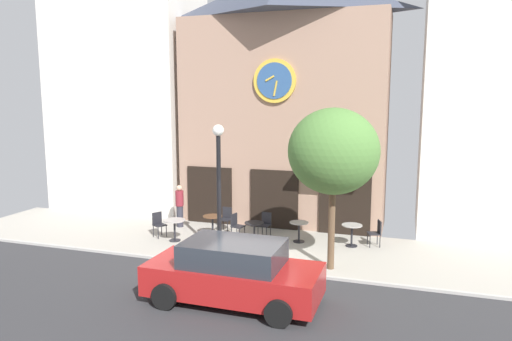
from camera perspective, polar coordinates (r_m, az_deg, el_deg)
ground_plane at (r=13.39m, az=-1.93°, el=-13.34°), size 24.21×11.04×0.13m
clock_building at (r=18.97m, az=3.31°, el=9.07°), size 8.16×3.64×9.97m
neighbor_building_left at (r=22.81m, az=-15.37°, el=10.42°), size 6.45×3.87×11.64m
street_lamp at (r=14.86m, az=-4.54°, el=-2.41°), size 0.36×0.36×4.22m
street_tree at (r=13.60m, az=9.41°, el=2.26°), size 2.64×2.37×4.77m
cafe_table_near_curb at (r=16.95m, az=-9.91°, el=-6.61°), size 0.77×0.77×0.77m
cafe_table_rightmost at (r=17.36m, az=-5.32°, el=-6.24°), size 0.71×0.71×0.77m
cafe_table_center at (r=16.56m, az=-0.21°, el=-7.08°), size 0.69×0.69×0.72m
cafe_table_center_left at (r=16.67m, az=5.26°, el=-7.04°), size 0.67×0.67×0.72m
cafe_table_leftmost at (r=16.44m, az=11.61°, el=-7.26°), size 0.70×0.70×0.76m
cafe_chair_by_entrance at (r=18.04m, az=-3.65°, el=-5.69°), size 0.43×0.43×0.90m
cafe_chair_near_lamp at (r=17.05m, az=-2.44°, el=-6.53°), size 0.48×0.48×0.90m
cafe_chair_under_awning at (r=16.65m, az=14.48°, el=-7.18°), size 0.51×0.51×0.90m
cafe_chair_curbside at (r=17.21m, az=1.15°, el=-6.38°), size 0.46×0.46×0.90m
cafe_chair_outer at (r=17.60m, az=-11.81°, el=-6.22°), size 0.55×0.55×0.90m
pedestrian_maroon at (r=18.71m, az=-9.30°, el=-4.22°), size 0.36×0.36×1.67m
parked_car_red at (r=11.82m, az=-2.77°, el=-12.32°), size 4.32×2.05×1.55m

